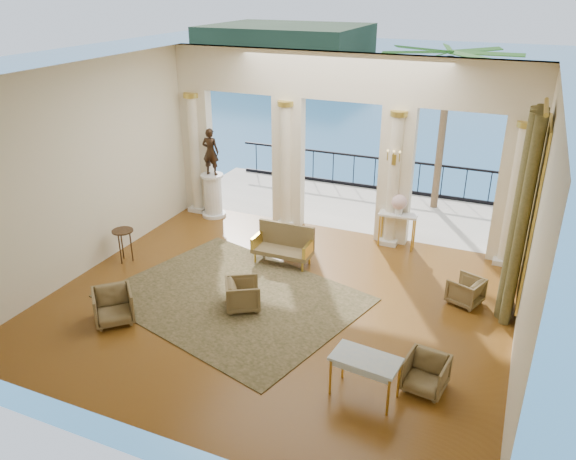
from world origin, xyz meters
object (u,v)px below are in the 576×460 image
at_px(settee, 284,244).
at_px(side_table, 123,235).
at_px(armchair_a, 113,304).
at_px(game_table, 366,362).
at_px(armchair_d, 243,293).
at_px(statue, 211,152).
at_px(pedestal, 213,196).
at_px(armchair_b, 426,372).
at_px(console_table, 398,219).
at_px(armchair_c, 466,290).

height_order(settee, side_table, settee).
distance_m(armchair_a, game_table, 5.00).
xyz_separation_m(armchair_d, statue, (-2.96, 3.94, 1.50)).
height_order(armchair_a, pedestal, pedestal).
distance_m(armchair_d, side_table, 3.56).
xyz_separation_m(settee, side_table, (-3.40, -1.42, 0.23)).
bearing_deg(armchair_b, pedestal, 151.49).
height_order(armchair_a, settee, settee).
xyz_separation_m(armchair_d, console_table, (2.14, 3.99, 0.38)).
xyz_separation_m(armchair_b, console_table, (-1.65, 5.01, 0.39)).
distance_m(armchair_a, settee, 4.08).
bearing_deg(statue, armchair_a, 93.79).
xyz_separation_m(settee, statue, (-2.90, 1.78, 1.39)).
height_order(armchair_c, console_table, console_table).
xyz_separation_m(game_table, console_table, (-0.80, 5.55, 0.08)).
distance_m(armchair_a, pedestal, 5.43).
bearing_deg(armchair_b, armchair_c, 93.07).
height_order(armchair_c, statue, statue).
height_order(armchair_b, side_table, side_table).
distance_m(armchair_a, console_table, 6.84).
distance_m(settee, side_table, 3.70).
bearing_deg(side_table, armchair_c, 9.10).
bearing_deg(statue, armchair_c, 158.14).
bearing_deg(statue, console_table, 174.70).
height_order(armchair_b, armchair_d, armchair_d).
height_order(armchair_a, armchair_d, armchair_a).
height_order(pedestal, statue, statue).
height_order(armchair_b, pedestal, pedestal).
bearing_deg(side_table, armchair_d, -11.98).
relative_size(game_table, statue, 0.87).
distance_m(settee, game_table, 4.78).
relative_size(armchair_d, console_table, 0.72).
relative_size(armchair_a, pedestal, 0.61).
bearing_deg(game_table, armchair_b, 38.47).
distance_m(armchair_c, pedestal, 7.29).
height_order(armchair_a, game_table, armchair_a).
bearing_deg(pedestal, game_table, -42.98).
bearing_deg(settee, armchair_b, -39.84).
height_order(game_table, statue, statue).
bearing_deg(game_table, armchair_a, -175.49).
bearing_deg(armchair_c, statue, -84.81).
relative_size(armchair_b, armchair_d, 0.98).
height_order(armchair_b, statue, statue).
relative_size(armchair_a, game_table, 0.67).
distance_m(armchair_b, console_table, 5.29).
distance_m(armchair_d, settee, 2.16).
distance_m(armchair_c, side_table, 7.60).
height_order(armchair_b, settee, settee).
bearing_deg(armchair_a, statue, 55.93).
xyz_separation_m(armchair_a, side_table, (-1.41, 2.14, 0.31)).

